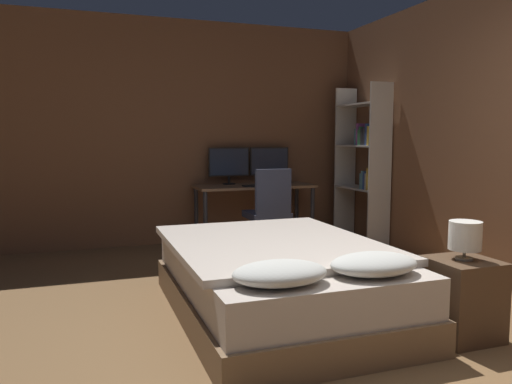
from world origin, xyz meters
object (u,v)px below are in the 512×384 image
bed (278,279)px  monitor_left (229,163)px  bookshelf (365,156)px  keyboard (259,186)px  nightstand (462,299)px  desk (254,193)px  office_chair (268,222)px  computer_mouse (282,184)px  bedside_lamp (465,236)px  monitor_right (269,163)px

bed → monitor_left: size_ratio=4.10×
bed → bookshelf: bookshelf is taller
keyboard → nightstand: bearing=-84.2°
desk → office_chair: (-0.08, -0.69, -0.24)m
nightstand → office_chair: 2.54m
nightstand → monitor_left: size_ratio=1.01×
desk → nightstand: bearing=-84.5°
monitor_left → bookshelf: bearing=-22.3°
computer_mouse → office_chair: (-0.37, -0.51, -0.35)m
nightstand → office_chair: bearing=98.7°
bedside_lamp → monitor_left: size_ratio=0.49×
bed → office_chair: office_chair is taller
bedside_lamp → keyboard: bearing=95.8°
keyboard → bedside_lamp: bearing=-84.2°
nightstand → bookshelf: bookshelf is taller
bedside_lamp → bookshelf: bookshelf is taller
keyboard → computer_mouse: 0.29m
bedside_lamp → monitor_right: size_ratio=0.49×
monitor_left → monitor_right: same height
bed → desk: desk is taller
keyboard → office_chair: bearing=-98.7°
desk → monitor_right: bearing=35.0°
monitor_left → bookshelf: 1.67m
office_chair → bed: bearing=-108.7°
monitor_right → bookshelf: (1.01, -0.63, 0.10)m
nightstand → bedside_lamp: bedside_lamp is taller
monitor_left → monitor_right: bearing=0.0°
bedside_lamp → bookshelf: size_ratio=0.13×
monitor_left → computer_mouse: bearing=-33.7°
bed → desk: bearing=74.7°
monitor_left → monitor_right: 0.53m
nightstand → monitor_left: monitor_left is taller
monitor_right → monitor_left: bearing=180.0°
desk → office_chair: size_ratio=1.49×
nightstand → computer_mouse: (-0.02, 3.02, 0.48)m
monitor_left → keyboard: size_ratio=1.28×
monitor_left → monitor_right: (0.53, 0.00, 0.00)m
bedside_lamp → keyboard: (-0.31, 3.02, 0.06)m
monitor_right → office_chair: 1.12m
bed → computer_mouse: 2.47m
bed → nightstand: (0.97, -0.78, -0.01)m
desk → bookshelf: 1.42m
monitor_right → bookshelf: size_ratio=0.27×
nightstand → keyboard: size_ratio=1.30×
keyboard → office_chair: size_ratio=0.41×
bed → bedside_lamp: 1.31m
bedside_lamp → office_chair: bearing=98.7°
bedside_lamp → keyboard: size_ratio=0.62×
desk → computer_mouse: computer_mouse is taller
bed → computer_mouse: computer_mouse is taller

